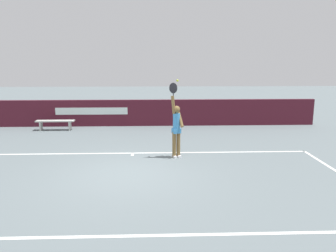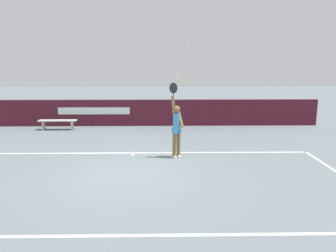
% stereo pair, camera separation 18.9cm
% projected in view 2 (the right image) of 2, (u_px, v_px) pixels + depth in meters
% --- Properties ---
extents(ground_plane, '(60.00, 60.00, 0.00)m').
position_uv_depth(ground_plane, '(127.00, 173.00, 9.49)').
color(ground_plane, slate).
extents(court_lines, '(12.14, 5.60, 0.00)m').
position_uv_depth(court_lines, '(125.00, 181.00, 8.86)').
color(court_lines, white).
rests_on(court_lines, ground).
extents(back_wall, '(17.02, 0.20, 1.26)m').
position_uv_depth(back_wall, '(141.00, 113.00, 16.11)').
color(back_wall, '#471522').
rests_on(back_wall, ground).
extents(tennis_player, '(0.51, 0.38, 2.47)m').
position_uv_depth(tennis_player, '(176.00, 127.00, 10.84)').
color(tennis_player, brown).
rests_on(tennis_player, ground).
extents(tennis_ball, '(0.07, 0.07, 0.07)m').
position_uv_depth(tennis_ball, '(178.00, 80.00, 10.58)').
color(tennis_ball, '#C5DF30').
extents(courtside_bench_near, '(1.71, 0.38, 0.45)m').
position_uv_depth(courtside_bench_near, '(58.00, 122.00, 15.23)').
color(courtside_bench_near, '#B5B7B0').
rests_on(courtside_bench_near, ground).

